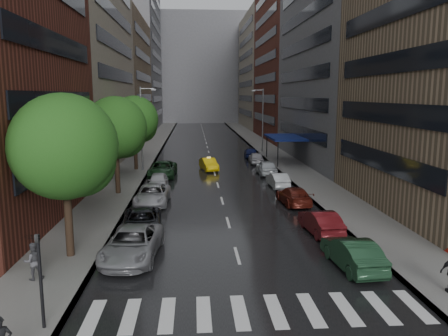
% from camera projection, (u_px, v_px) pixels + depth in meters
% --- Properties ---
extents(ground, '(220.00, 220.00, 0.00)m').
position_uv_depth(ground, '(246.00, 289.00, 18.89)').
color(ground, gray).
rests_on(ground, ground).
extents(road, '(14.00, 140.00, 0.01)m').
position_uv_depth(road, '(208.00, 149.00, 68.07)').
color(road, black).
rests_on(road, ground).
extents(sidewalk_left, '(4.00, 140.00, 0.15)m').
position_uv_depth(sidewalk_left, '(150.00, 149.00, 67.44)').
color(sidewalk_left, gray).
rests_on(sidewalk_left, ground).
extents(sidewalk_right, '(4.00, 140.00, 0.15)m').
position_uv_depth(sidewalk_right, '(265.00, 148.00, 68.68)').
color(sidewalk_right, gray).
rests_on(sidewalk_right, ground).
extents(crosswalk, '(13.15, 2.80, 0.01)m').
position_uv_depth(crosswalk, '(258.00, 311.00, 16.93)').
color(crosswalk, silver).
rests_on(crosswalk, ground).
extents(buildings_left, '(8.00, 108.00, 38.00)m').
position_uv_depth(buildings_left, '(116.00, 48.00, 73.02)').
color(buildings_left, maroon).
rests_on(buildings_left, ground).
extents(buildings_right, '(8.05, 109.10, 36.00)m').
position_uv_depth(buildings_right, '(295.00, 54.00, 73.21)').
color(buildings_right, '#937A5B').
rests_on(buildings_right, ground).
extents(building_far, '(40.00, 14.00, 32.00)m').
position_uv_depth(building_far, '(200.00, 69.00, 132.30)').
color(building_far, slate).
rests_on(building_far, ground).
extents(tree_near, '(5.29, 5.29, 8.43)m').
position_uv_depth(tree_near, '(64.00, 147.00, 21.54)').
color(tree_near, '#382619').
rests_on(tree_near, ground).
extents(tree_mid, '(5.16, 5.16, 8.22)m').
position_uv_depth(tree_mid, '(116.00, 128.00, 35.86)').
color(tree_mid, '#382619').
rests_on(tree_mid, ground).
extents(tree_far, '(5.17, 5.17, 8.24)m').
position_uv_depth(tree_far, '(135.00, 120.00, 47.51)').
color(tree_far, '#382619').
rests_on(tree_far, ground).
extents(taxi, '(2.20, 4.32, 1.36)m').
position_uv_depth(taxi, '(209.00, 164.00, 48.47)').
color(taxi, '#DBB50B').
rests_on(taxi, ground).
extents(parked_cars_left, '(3.05, 28.44, 1.58)m').
position_uv_depth(parked_cars_left, '(152.00, 196.00, 32.96)').
color(parked_cars_left, gray).
rests_on(parked_cars_left, ground).
extents(parked_cars_right, '(2.20, 42.12, 1.56)m').
position_uv_depth(parked_cars_right, '(278.00, 180.00, 39.49)').
color(parked_cars_right, '#1B3B24').
rests_on(parked_cars_right, ground).
extents(ped_black_umbrella, '(1.03, 0.98, 2.09)m').
position_uv_depth(ped_black_umbrella, '(33.00, 253.00, 19.35)').
color(ped_black_umbrella, '#4D4C52').
rests_on(ped_black_umbrella, sidewalk_left).
extents(traffic_light, '(0.18, 0.15, 3.45)m').
position_uv_depth(traffic_light, '(40.00, 272.00, 15.17)').
color(traffic_light, black).
rests_on(traffic_light, sidewalk_left).
extents(street_lamp_left, '(1.74, 0.22, 9.00)m').
position_uv_depth(street_lamp_left, '(142.00, 127.00, 47.05)').
color(street_lamp_left, gray).
rests_on(street_lamp_left, sidewalk_left).
extents(street_lamp_right, '(1.74, 0.22, 9.00)m').
position_uv_depth(street_lamp_right, '(262.00, 119.00, 62.88)').
color(street_lamp_right, gray).
rests_on(street_lamp_right, sidewalk_right).
extents(awning, '(4.00, 8.00, 3.12)m').
position_uv_depth(awning, '(285.00, 137.00, 53.42)').
color(awning, navy).
rests_on(awning, sidewalk_right).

